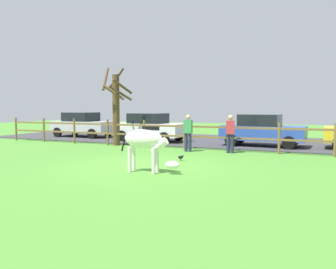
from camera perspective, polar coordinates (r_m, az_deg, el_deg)
The scene contains 11 objects.
ground_plane at distance 11.84m, azimuth -4.42°, elevation -5.18°, with size 60.00×60.00×0.00m, color #47842D.
parking_asphalt at distance 20.45m, azimuth 7.94°, elevation -0.99°, with size 28.00×7.40×0.05m, color #38383D.
paddock_fence at distance 16.42m, azimuth 2.69°, elevation 0.26°, with size 21.40×0.11×1.34m.
bare_tree at distance 18.14m, azimuth -8.46°, elevation 4.64°, with size 1.63×1.39×4.02m.
zebra at distance 10.65m, azimuth -3.64°, elevation -1.24°, with size 1.94×0.52×1.41m.
crow_on_grass at distance 13.04m, azimuth 2.08°, elevation -3.70°, with size 0.21×0.10×0.20m.
parked_car_silver at distance 23.17m, azimuth -13.73°, elevation 1.61°, with size 4.04×1.95×1.56m.
parked_car_white at distance 19.84m, azimuth -2.97°, elevation 1.25°, with size 4.12×2.13×1.56m.
parked_car_blue at distance 17.91m, azimuth 15.03°, elevation 0.73°, with size 4.08×2.05×1.56m.
visitor_left_of_tree at distance 15.54m, azimuth 3.27°, elevation 0.54°, with size 0.37×0.25×1.64m.
visitor_right_of_tree at distance 15.24m, azimuth 10.10°, elevation 0.40°, with size 0.40×0.29×1.64m.
Camera 1 is at (5.51, -10.29, 2.02)m, focal length 37.50 mm.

